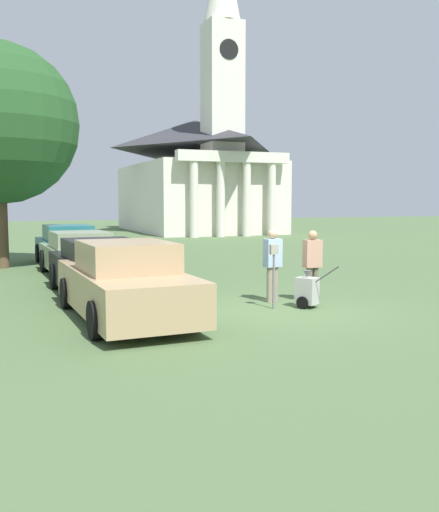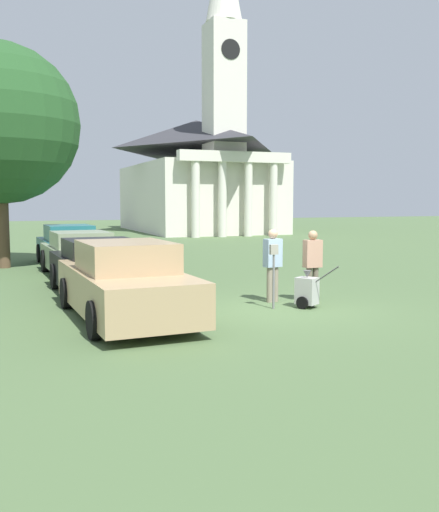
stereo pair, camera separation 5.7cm
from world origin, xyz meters
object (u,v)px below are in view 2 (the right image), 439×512
parking_meter (274,264)px  equipment_cart (307,291)px  parked_car_black (100,269)px  parked_car_teal (69,247)px  person_worker (273,261)px  person_supervisor (313,261)px  church (199,169)px  parked_car_sage (80,255)px  parked_car_tan (125,283)px

parking_meter → equipment_cart: (0.75, -0.16, -0.61)m
parked_car_black → parked_car_teal: bearing=87.2°
person_worker → person_supervisor: (0.90, -0.30, -0.02)m
church → person_worker: bearing=-105.7°
person_worker → person_supervisor: bearing=150.4°
parked_car_sage → church: 27.56m
parking_meter → person_worker: person_worker is taller
parked_car_black → person_supervisor: 5.34m
parked_car_tan → parking_meter: size_ratio=3.59×
parked_car_black → parked_car_sage: parked_car_black is taller
parked_car_teal → person_supervisor: 10.98m
parked_car_sage → church: (12.27, 24.31, 4.22)m
parked_car_sage → parked_car_tan: bearing=-92.8°
person_worker → parking_meter: bearing=54.2°
parked_car_sage → person_worker: person_worker is taller
parked_car_sage → equipment_cart: bearing=-63.8°
parked_car_sage → church: size_ratio=0.24×
parked_car_black → person_worker: bearing=-36.9°
parking_meter → church: bearing=74.1°
parking_meter → parked_car_black: bearing=135.4°
parked_car_sage → equipment_cart: size_ratio=5.10×
parked_car_tan → church: (12.27, 31.32, 4.17)m
person_supervisor → parked_car_teal: bearing=-66.0°
equipment_cart → parked_car_sage: bearing=86.7°
church → parked_car_teal: bearing=-120.3°
parked_car_teal → person_supervisor: bearing=-68.3°
equipment_cart → church: 32.99m
parked_car_tan → person_worker: bearing=7.1°
parked_car_sage → parked_car_teal: (0.00, 3.32, 0.02)m
parked_car_teal → parking_meter: parked_car_teal is taller
parked_car_tan → parked_car_teal: size_ratio=1.05×
church → parking_meter: bearing=-105.9°
parking_meter → parked_car_teal: bearing=107.5°
parked_car_tan → person_supervisor: bearing=1.4°
parked_car_sage → person_worker: (3.65, -6.37, 0.31)m
parked_car_tan → parked_car_black: parked_car_tan is taller
parked_car_black → church: 31.06m
parked_car_teal → person_worker: 10.36m
parked_car_tan → parked_car_teal: bearing=87.2°
parked_car_tan → person_supervisor: (4.55, 0.33, 0.24)m
parking_meter → person_supervisor: bearing=20.8°
equipment_cart → church: church is taller
parked_car_tan → church: size_ratio=0.25×
parked_car_sage → equipment_cart: parked_car_sage is taller
parked_car_black → person_worker: (3.65, -2.47, 0.31)m
parked_car_teal → equipment_cart: size_ratio=4.92×
parking_meter → parked_car_tan: bearing=177.5°
parked_car_teal → parking_meter: 10.98m
person_supervisor → equipment_cart: person_supervisor is taller
parked_car_black → church: size_ratio=0.23×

